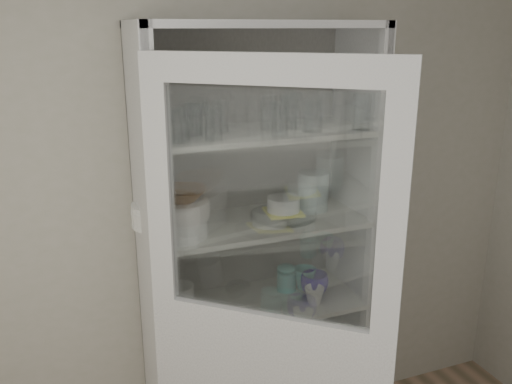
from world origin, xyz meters
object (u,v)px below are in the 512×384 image
object	(u,v)px
yellow_trivet	(283,212)
measuring_cups	(213,317)
terracotta_bowl	(180,194)
mug_teal	(304,278)
cream_bowl	(181,209)
mug_white	(314,295)
goblet_0	(196,111)
tin_box	(275,369)
plate_stack_back	(159,214)
pantry_cabinet	(251,279)
grey_bowl_stack	(313,191)
cupboard_door	(267,369)
white_canister	(182,299)
goblet_3	(296,107)
white_ramekin	(283,204)
glass_platter	(283,215)
teal_jar	(286,279)
plate_stack_front	(182,227)
mug_blue	(314,284)
goblet_2	(289,105)
goblet_1	(202,112)
cream_dish	(255,372)

from	to	relation	value
yellow_trivet	measuring_cups	distance (m)	0.55
terracotta_bowl	mug_teal	world-z (taller)	terracotta_bowl
cream_bowl	mug_white	world-z (taller)	cream_bowl
goblet_0	tin_box	size ratio (longest dim) A/B	0.83
yellow_trivet	plate_stack_back	bearing A→B (deg)	169.64
pantry_cabinet	plate_stack_back	distance (m)	0.55
goblet_0	grey_bowl_stack	distance (m)	0.65
cupboard_door	mug_teal	size ratio (longest dim) A/B	18.15
white_canister	goblet_0	bearing A→B (deg)	38.58
measuring_cups	tin_box	world-z (taller)	measuring_cups
pantry_cabinet	terracotta_bowl	bearing A→B (deg)	-157.84
goblet_3	white_ramekin	world-z (taller)	goblet_3
glass_platter	mug_teal	size ratio (longest dim) A/B	2.70
cupboard_door	cream_bowl	world-z (taller)	cupboard_door
teal_jar	mug_white	bearing A→B (deg)	-70.97
plate_stack_front	plate_stack_back	size ratio (longest dim) A/B	0.90
teal_jar	measuring_cups	xyz separation A→B (m)	(-0.41, -0.15, -0.04)
goblet_0	plate_stack_front	xyz separation A→B (m)	(-0.13, -0.20, -0.43)
plate_stack_back	measuring_cups	bearing A→B (deg)	-46.87
mug_blue	measuring_cups	xyz separation A→B (m)	(-0.52, -0.06, -0.03)
pantry_cabinet	goblet_2	size ratio (longest dim) A/B	12.96
goblet_1	measuring_cups	distance (m)	0.88
mug_blue	measuring_cups	world-z (taller)	mug_blue
yellow_trivet	cream_dish	world-z (taller)	yellow_trivet
yellow_trivet	glass_platter	bearing A→B (deg)	0.00
pantry_cabinet	cream_bowl	xyz separation A→B (m)	(-0.35, -0.14, 0.44)
goblet_0	white_canister	xyz separation A→B (m)	(-0.11, -0.09, -0.81)
goblet_2	mug_blue	size ratio (longest dim) A/B	1.24
measuring_cups	goblet_0	bearing A→B (deg)	87.31
goblet_0	mug_white	xyz separation A→B (m)	(0.46, -0.24, -0.83)
yellow_trivet	goblet_0	bearing A→B (deg)	160.52
pantry_cabinet	goblet_3	xyz separation A→B (m)	(0.22, 0.01, 0.80)
cupboard_door	mug_white	size ratio (longest dim) A/B	22.40
plate_stack_back	tin_box	bearing A→B (deg)	-13.33
mug_blue	teal_jar	world-z (taller)	teal_jar
teal_jar	measuring_cups	bearing A→B (deg)	-160.42
mug_blue	cream_dish	xyz separation A→B (m)	(-0.30, 0.01, -0.41)
plate_stack_back	teal_jar	xyz separation A→B (m)	(0.59, -0.04, -0.39)
cream_dish	tin_box	size ratio (longest dim) A/B	1.36
goblet_1	teal_jar	xyz separation A→B (m)	(0.39, -0.02, -0.82)
glass_platter	white_ramekin	bearing A→B (deg)	0.00
plate_stack_front	mug_white	xyz separation A→B (m)	(0.59, -0.04, -0.40)
measuring_cups	goblet_2	bearing A→B (deg)	25.45
pantry_cabinet	grey_bowl_stack	bearing A→B (deg)	-6.71
glass_platter	goblet_3	bearing A→B (deg)	42.78
terracotta_bowl	tin_box	distance (m)	1.05
mug_white	white_canister	distance (m)	0.60
cream_bowl	terracotta_bowl	distance (m)	0.06
terracotta_bowl	grey_bowl_stack	bearing A→B (deg)	9.64
pantry_cabinet	cupboard_door	xyz separation A→B (m)	(-0.16, -0.58, -0.07)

